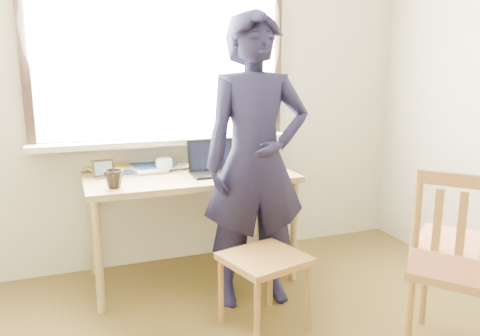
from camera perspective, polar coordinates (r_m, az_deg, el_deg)
name	(u,v)px	position (r m, az deg, el deg)	size (l,w,h in m)	color
room_shell	(307,11)	(1.79, 8.22, 18.36)	(3.52, 4.02, 2.61)	beige
desk	(190,185)	(3.19, -6.06, -2.10)	(1.38, 0.69, 0.74)	olive
laptop	(214,166)	(3.17, -3.23, 0.27)	(0.33, 0.27, 0.22)	black
mug_white	(164,165)	(3.26, -9.23, 0.33)	(0.12, 0.12, 0.09)	white
mug_dark	(114,179)	(2.88, -15.13, -1.29)	(0.12, 0.12, 0.11)	black
mouse	(259,170)	(3.22, 2.30, -0.20)	(0.09, 0.06, 0.03)	black
desk_clutter	(167,166)	(3.37, -8.89, 0.24)	(0.76, 0.38, 0.04)	#3354A8
book_a	(128,170)	(3.32, -13.45, -0.22)	(0.20, 0.27, 0.03)	white
book_b	(233,161)	(3.55, -0.90, 0.85)	(0.19, 0.26, 0.02)	white
picture_frame	(103,169)	(3.17, -16.34, -0.17)	(0.14, 0.03, 0.11)	black
work_chair	(265,267)	(2.65, 3.01, -11.93)	(0.50, 0.49, 0.42)	olive
side_chair	(462,259)	(2.60, 25.44, -9.97)	(0.62, 0.62, 0.98)	olive
person	(256,162)	(2.81, 1.96, 0.70)	(0.65, 0.42, 1.77)	black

